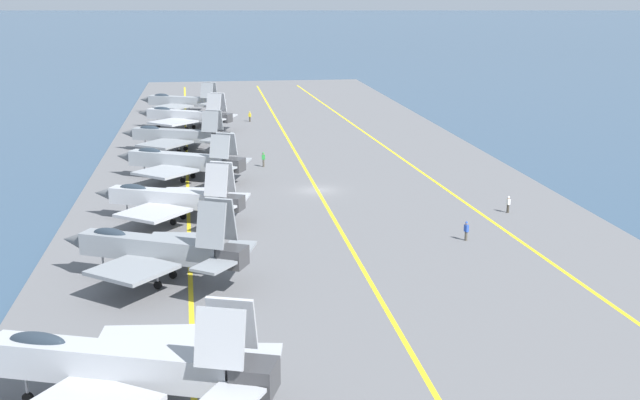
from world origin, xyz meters
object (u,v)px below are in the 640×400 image
(parked_jet_fourth, at_px, (171,199))
(crew_yellow_vest, at_px, (250,116))
(parked_jet_seventh, at_px, (186,116))
(parked_jet_fifth, at_px, (181,161))
(crew_blue_vest, at_px, (466,230))
(crew_green_vest, at_px, (263,159))
(parked_jet_third, at_px, (155,248))
(crew_white_vest, at_px, (508,204))
(parked_jet_sixth, at_px, (177,135))
(parked_jet_second, at_px, (116,364))
(parked_jet_eighth, at_px, (182,101))

(parked_jet_fourth, distance_m, crew_yellow_vest, 60.47)
(parked_jet_seventh, bearing_deg, parked_jet_fifth, -179.68)
(crew_blue_vest, xyz_separation_m, crew_green_vest, (32.85, 15.24, 0.08))
(parked_jet_third, bearing_deg, crew_white_vest, -65.37)
(parked_jet_third, relative_size, crew_blue_vest, 8.72)
(parked_jet_third, height_order, crew_green_vest, parked_jet_third)
(crew_green_vest, bearing_deg, parked_jet_fifth, 120.51)
(parked_jet_fifth, bearing_deg, crew_blue_vest, -137.09)
(parked_jet_fifth, xyz_separation_m, parked_jet_sixth, (17.02, 0.97, 0.04))
(parked_jet_second, relative_size, parked_jet_sixth, 1.11)
(parked_jet_fifth, relative_size, crew_blue_vest, 9.33)
(crew_yellow_vest, bearing_deg, parked_jet_fifth, 166.36)
(parked_jet_sixth, xyz_separation_m, crew_yellow_vest, (25.07, -11.18, -1.33))
(parked_jet_seventh, xyz_separation_m, crew_blue_vest, (-62.54, -25.32, -1.25))
(parked_jet_sixth, height_order, crew_white_vest, parked_jet_sixth)
(parked_jet_fourth, xyz_separation_m, parked_jet_eighth, (69.94, 0.76, 0.02))
(parked_jet_fourth, relative_size, parked_jet_eighth, 0.97)
(parked_jet_third, distance_m, crew_yellow_vest, 76.83)
(parked_jet_eighth, height_order, crew_blue_vest, parked_jet_eighth)
(parked_jet_sixth, relative_size, crew_white_vest, 9.34)
(parked_jet_fifth, height_order, parked_jet_seventh, parked_jet_seventh)
(parked_jet_second, relative_size, parked_jet_fourth, 1.14)
(parked_jet_eighth, bearing_deg, crew_white_vest, -155.00)
(parked_jet_sixth, bearing_deg, crew_white_vest, -137.33)
(parked_jet_fourth, xyz_separation_m, parked_jet_sixth, (34.44, 0.53, 0.02))
(parked_jet_third, height_order, crew_blue_vest, parked_jet_third)
(parked_jet_fifth, relative_size, parked_jet_eighth, 1.02)
(parked_jet_fourth, relative_size, crew_white_vest, 9.10)
(parked_jet_seventh, distance_m, crew_yellow_vest, 12.38)
(parked_jet_fifth, xyz_separation_m, crew_yellow_vest, (42.09, -10.21, -1.30))
(parked_jet_sixth, xyz_separation_m, parked_jet_eighth, (35.50, 0.23, 0.00))
(parked_jet_third, relative_size, parked_jet_seventh, 0.93)
(parked_jet_third, xyz_separation_m, crew_green_vest, (39.74, -10.80, -1.64))
(parked_jet_third, distance_m, parked_jet_fifth, 33.93)
(crew_white_vest, bearing_deg, parked_jet_fourth, 87.57)
(crew_yellow_vest, xyz_separation_m, crew_blue_vest, (-69.12, -14.92, 0.02))
(parked_jet_fourth, height_order, parked_jet_fifth, parked_jet_fourth)
(parked_jet_seventh, bearing_deg, parked_jet_second, 178.98)
(parked_jet_fourth, bearing_deg, crew_yellow_vest, -10.15)
(parked_jet_third, distance_m, parked_jet_eighth, 86.44)
(parked_jet_sixth, bearing_deg, parked_jet_eighth, 0.38)
(parked_jet_third, bearing_deg, parked_jet_second, 177.41)
(parked_jet_second, xyz_separation_m, parked_jet_seventh, (88.58, -1.58, -0.52))
(parked_jet_second, relative_size, crew_blue_vest, 10.08)
(parked_jet_fifth, distance_m, crew_blue_vest, 36.92)
(crew_blue_vest, bearing_deg, crew_white_vest, -40.11)
(crew_white_vest, bearing_deg, crew_blue_vest, 139.89)
(parked_jet_sixth, relative_size, parked_jet_eighth, 0.99)
(parked_jet_third, bearing_deg, crew_yellow_vest, -8.33)
(parked_jet_fourth, relative_size, crew_blue_vest, 8.82)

